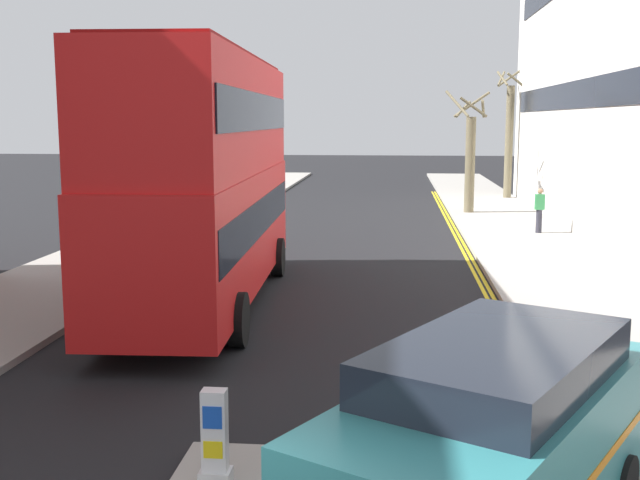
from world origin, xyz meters
name	(u,v)px	position (x,y,z in m)	size (l,w,h in m)	color
sidewalk_right	(565,279)	(6.50, 16.00, 0.07)	(4.00, 80.00, 0.14)	#9E9991
sidewalk_left	(87,270)	(-6.50, 16.00, 0.07)	(4.00, 80.00, 0.14)	#9E9991
kerb_line_outer	(493,297)	(4.40, 14.00, 0.00)	(0.10, 56.00, 0.01)	yellow
kerb_line_inner	(487,297)	(4.24, 14.00, 0.00)	(0.10, 56.00, 0.01)	yellow
keep_left_bollard	(215,441)	(0.00, 3.71, 0.61)	(0.36, 0.28, 1.11)	silver
double_decker_bus_away	(206,173)	(-2.26, 12.69, 3.03)	(3.09, 10.89, 5.64)	red
taxi_minivan	(487,451)	(2.90, 2.67, 1.07)	(3.97, 5.11, 2.12)	teal
pedestrian_far	(539,210)	(7.27, 24.18, 0.99)	(0.34, 0.22, 1.62)	#2D2D38
street_tree_near	(470,158)	(5.31, 30.47, 2.55)	(2.04, 2.07, 5.37)	#6B6047
street_tree_mid	(509,136)	(7.99, 37.43, 3.39)	(1.77, 1.79, 7.01)	#6B6047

